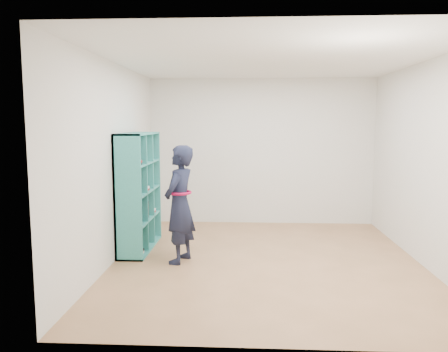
{
  "coord_description": "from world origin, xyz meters",
  "views": [
    {
      "loc": [
        -0.26,
        -5.61,
        1.82
      ],
      "look_at": [
        -0.57,
        0.3,
        1.1
      ],
      "focal_mm": 35.0,
      "sensor_mm": 36.0,
      "label": 1
    }
  ],
  "objects": [
    {
      "name": "floor",
      "position": [
        0.0,
        0.0,
        0.0
      ],
      "size": [
        4.5,
        4.5,
        0.0
      ],
      "primitive_type": "plane",
      "color": "olive",
      "rests_on": "ground"
    },
    {
      "name": "ceiling",
      "position": [
        0.0,
        0.0,
        2.6
      ],
      "size": [
        4.5,
        4.5,
        0.0
      ],
      "primitive_type": "plane",
      "color": "white",
      "rests_on": "wall_back"
    },
    {
      "name": "wall_left",
      "position": [
        -2.0,
        0.0,
        1.3
      ],
      "size": [
        0.02,
        4.5,
        2.6
      ],
      "primitive_type": "cube",
      "color": "silver",
      "rests_on": "floor"
    },
    {
      "name": "wall_right",
      "position": [
        2.0,
        0.0,
        1.3
      ],
      "size": [
        0.02,
        4.5,
        2.6
      ],
      "primitive_type": "cube",
      "color": "silver",
      "rests_on": "floor"
    },
    {
      "name": "wall_back",
      "position": [
        0.0,
        2.25,
        1.3
      ],
      "size": [
        4.0,
        0.02,
        2.6
      ],
      "primitive_type": "cube",
      "color": "silver",
      "rests_on": "floor"
    },
    {
      "name": "wall_front",
      "position": [
        0.0,
        -2.25,
        1.3
      ],
      "size": [
        4.0,
        0.02,
        2.6
      ],
      "primitive_type": "cube",
      "color": "silver",
      "rests_on": "floor"
    },
    {
      "name": "bookshelf",
      "position": [
        -1.83,
        0.51,
        0.82
      ],
      "size": [
        0.37,
        1.26,
        1.68
      ],
      "color": "teal",
      "rests_on": "floor"
    },
    {
      "name": "person",
      "position": [
        -1.13,
        -0.07,
        0.77
      ],
      "size": [
        0.51,
        0.64,
        1.54
      ],
      "rotation": [
        0.0,
        0.0,
        -1.86
      ],
      "color": "black",
      "rests_on": "floor"
    },
    {
      "name": "smartphone",
      "position": [
        -1.23,
        0.04,
        0.87
      ],
      "size": [
        0.04,
        0.09,
        0.13
      ],
      "rotation": [
        0.25,
        0.0,
        -0.32
      ],
      "color": "silver",
      "rests_on": "person"
    }
  ]
}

